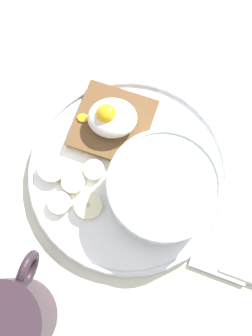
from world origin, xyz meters
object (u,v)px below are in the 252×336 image
Objects in this scene: banana_slice_left at (50,166)px; knife at (236,277)px; banana_slice_back at (57,203)px; coffee_mug at (6,320)px; banana_slice_front at (70,182)px; banana_slice_inner at (91,173)px; poached_egg at (108,117)px; banana_slice_right at (85,205)px; toast_slice at (110,124)px; oatmeal_bowl at (159,188)px.

banana_slice_left is 0.35× the size of knife.
coffee_mug is at bearing 73.57° from banana_slice_back.
banana_slice_left is 0.35× the size of coffee_mug.
coffee_mug reaches higher than banana_slice_front.
poached_egg is at bearing -106.94° from banana_slice_inner.
banana_slice_left is 18.17cm from coffee_mug.
banana_slice_back is 3.55cm from banana_slice_right.
coffee_mug is 26.55cm from knife.
oatmeal_bowl is at bearing 125.44° from toast_slice.
poached_egg reaches higher than banana_slice_inner.
poached_egg is 0.66× the size of knife.
toast_slice is 1.00× the size of coffee_mug.
toast_slice is 24.41cm from knife.
coffee_mug is (7.41, 12.90, 2.61)cm from banana_slice_right.
banana_slice_back is 1.08× the size of banana_slice_inner.
banana_slice_front is (10.87, -0.90, -2.05)cm from oatmeal_bowl.
banana_slice_left is at bearing 39.24° from poached_egg.
banana_slice_front is at bearing -119.33° from banana_slice_back.
banana_slice_front is at bearing -108.78° from coffee_mug.
poached_egg is 11.24cm from banana_slice_right.
banana_slice_back is 0.34× the size of knife.
poached_egg is 24.72cm from knife.
poached_egg is (0.14, -0.01, 2.07)cm from toast_slice.
poached_egg is at bearing -119.63° from banana_slice_back.
oatmeal_bowl is at bearing 167.87° from banana_slice_left.
toast_slice is 11.04cm from banana_slice_right.
banana_slice_front is 0.99× the size of banana_slice_left.
banana_slice_back and banana_slice_inner have the same top height.
banana_slice_front is 16.88cm from coffee_mug.
banana_slice_inner reaches higher than knife.
banana_slice_inner is at bearing -96.08° from banana_slice_right.
banana_slice_right is (2.45, 10.75, -2.17)cm from poached_egg.
poached_egg is at bearing -102.83° from banana_slice_right.
coffee_mug is at bearing 60.13° from banana_slice_right.
banana_slice_right is (8.82, 1.97, -1.99)cm from oatmeal_bowl.
banana_slice_inner is 0.32× the size of knife.
coffee_mug reaches higher than toast_slice.
knife is at bearing -168.90° from coffee_mug.
oatmeal_bowl is 1.12× the size of knife.
banana_slice_back reaches higher than knife.
toast_slice is at bearing -120.52° from banana_slice_front.
banana_slice_left is at bearing -28.87° from knife.
banana_slice_inner is at bearing -14.65° from oatmeal_bowl.
poached_egg is 12.34cm from banana_slice_back.
poached_egg reaches higher than toast_slice.
banana_slice_back is at bearing 59.77° from toast_slice.
knife is at bearing 130.34° from toast_slice.
toast_slice is at bearing -103.55° from banana_slice_right.
banana_slice_right is (-3.54, 0.22, 0.17)cm from banana_slice_back.
knife is (-21.91, 8.06, -1.10)cm from banana_slice_back.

